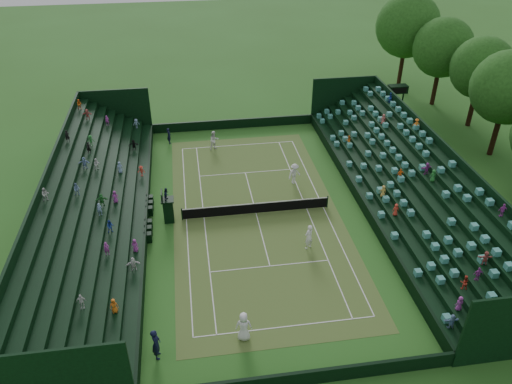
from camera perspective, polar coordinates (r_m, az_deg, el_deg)
ground at (r=39.51m, az=-0.00°, el=-2.45°), size 160.00×160.00×0.00m
court_surface at (r=39.51m, az=-0.00°, el=-2.44°), size 12.97×26.77×0.01m
perimeter_wall_north at (r=52.99m, az=-2.59°, el=7.79°), size 17.17×0.20×1.00m
perimeter_wall_south at (r=27.82m, az=5.22°, el=-20.44°), size 17.17×0.20×1.00m
perimeter_wall_east at (r=41.14m, az=11.77°, el=-0.81°), size 0.20×31.77×1.00m
perimeter_wall_west at (r=39.10m, az=-12.41°, el=-2.85°), size 0.20×31.77×1.00m
north_grandstand at (r=42.14m, az=17.29°, el=0.86°), size 6.60×32.00×4.90m
south_grandstand at (r=39.13m, az=-18.67°, el=-2.05°), size 6.60×32.00×4.90m
tennis_net at (r=39.21m, az=-0.00°, el=-1.82°), size 11.67×0.10×1.06m
scoreboard_tower at (r=56.53m, az=15.87°, el=11.12°), size 2.00×1.00×3.70m
tree_row at (r=55.00m, az=23.20°, el=13.03°), size 9.82×37.00×11.34m
umpire_chair at (r=38.51m, az=-10.04°, el=-1.73°), size 0.96×0.96×3.01m
courtside_chairs at (r=39.22m, az=-12.10°, el=-2.85°), size 0.50×5.47×1.08m
player_near_west at (r=29.33m, az=-1.41°, el=-15.11°), size 1.03×0.73×1.97m
player_near_east at (r=35.62m, az=6.06°, el=-5.12°), size 0.87×0.79×1.99m
player_far_west at (r=48.57m, az=-4.80°, el=5.89°), size 1.14×1.02×1.92m
player_far_east at (r=43.00m, az=4.42°, el=2.10°), size 1.40×1.17×1.88m
line_judge_north at (r=50.37m, az=-9.91°, el=6.34°), size 0.48×0.65×1.63m
line_judge_south at (r=28.98m, az=-11.34°, el=-16.66°), size 0.49×0.74×2.02m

